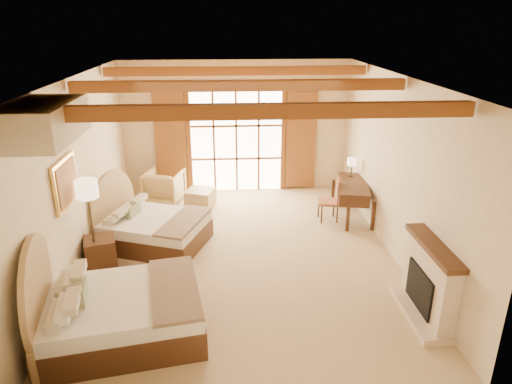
{
  "coord_description": "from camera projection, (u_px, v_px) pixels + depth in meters",
  "views": [
    {
      "loc": [
        -0.25,
        -7.47,
        4.09
      ],
      "look_at": [
        0.27,
        0.2,
        1.16
      ],
      "focal_mm": 32.0,
      "sensor_mm": 36.0,
      "label": 1
    }
  ],
  "objects": [
    {
      "name": "floor",
      "position": [
        242.0,
        255.0,
        8.43
      ],
      "size": [
        7.0,
        7.0,
        0.0
      ],
      "primitive_type": "plane",
      "color": "tan",
      "rests_on": "ground"
    },
    {
      "name": "wall_back",
      "position": [
        236.0,
        127.0,
        11.13
      ],
      "size": [
        5.5,
        0.0,
        5.5
      ],
      "primitive_type": "plane",
      "rotation": [
        1.57,
        0.0,
        0.0
      ],
      "color": "beige",
      "rests_on": "ground"
    },
    {
      "name": "wall_left",
      "position": [
        79.0,
        176.0,
        7.69
      ],
      "size": [
        0.0,
        7.0,
        7.0
      ],
      "primitive_type": "plane",
      "rotation": [
        1.57,
        0.0,
        1.57
      ],
      "color": "beige",
      "rests_on": "ground"
    },
    {
      "name": "wall_right",
      "position": [
        397.0,
        169.0,
        8.03
      ],
      "size": [
        0.0,
        7.0,
        7.0
      ],
      "primitive_type": "plane",
      "rotation": [
        1.57,
        0.0,
        -1.57
      ],
      "color": "beige",
      "rests_on": "ground"
    },
    {
      "name": "ceiling",
      "position": [
        240.0,
        78.0,
        7.29
      ],
      "size": [
        7.0,
        7.0,
        0.0
      ],
      "primitive_type": "plane",
      "rotation": [
        3.14,
        0.0,
        0.0
      ],
      "color": "#B07D3B",
      "rests_on": "ground"
    },
    {
      "name": "ceiling_beams",
      "position": [
        240.0,
        85.0,
        7.34
      ],
      "size": [
        5.39,
        4.6,
        0.18
      ],
      "primitive_type": null,
      "color": "brown",
      "rests_on": "ceiling"
    },
    {
      "name": "french_doors",
      "position": [
        236.0,
        142.0,
        11.19
      ],
      "size": [
        3.95,
        0.08,
        2.6
      ],
      "color": "white",
      "rests_on": "ground"
    },
    {
      "name": "fireplace",
      "position": [
        428.0,
        285.0,
        6.55
      ],
      "size": [
        0.46,
        1.4,
        1.16
      ],
      "color": "beige",
      "rests_on": "ground"
    },
    {
      "name": "painting",
      "position": [
        66.0,
        183.0,
        6.94
      ],
      "size": [
        0.06,
        0.95,
        0.75
      ],
      "color": "#E1B753",
      "rests_on": "wall_left"
    },
    {
      "name": "canopy_valance",
      "position": [
        43.0,
        122.0,
        5.37
      ],
      "size": [
        0.7,
        1.4,
        0.45
      ],
      "primitive_type": "cube",
      "color": "beige",
      "rests_on": "ceiling"
    },
    {
      "name": "bed_near",
      "position": [
        111.0,
        309.0,
        6.15
      ],
      "size": [
        2.35,
        1.91,
        1.38
      ],
      "rotation": [
        0.0,
        0.0,
        0.17
      ],
      "color": "#43251A",
      "rests_on": "floor"
    },
    {
      "name": "bed_far",
      "position": [
        147.0,
        227.0,
        8.69
      ],
      "size": [
        2.3,
        1.94,
        1.22
      ],
      "rotation": [
        0.0,
        0.0,
        -0.35
      ],
      "color": "#43251A",
      "rests_on": "floor"
    },
    {
      "name": "nightstand",
      "position": [
        101.0,
        254.0,
        7.82
      ],
      "size": [
        0.62,
        0.62,
        0.6
      ],
      "primitive_type": "cube",
      "rotation": [
        0.0,
        0.0,
        0.28
      ],
      "color": "#43251A",
      "rests_on": "floor"
    },
    {
      "name": "floor_lamp",
      "position": [
        87.0,
        195.0,
        7.33
      ],
      "size": [
        0.36,
        0.36,
        1.68
      ],
      "color": "#3C311E",
      "rests_on": "floor"
    },
    {
      "name": "armchair",
      "position": [
        164.0,
        186.0,
        10.75
      ],
      "size": [
        1.0,
        1.02,
        0.76
      ],
      "primitive_type": "imported",
      "rotation": [
        0.0,
        0.0,
        -3.4
      ],
      "color": "tan",
      "rests_on": "floor"
    },
    {
      "name": "ottoman",
      "position": [
        201.0,
        199.0,
        10.49
      ],
      "size": [
        0.73,
        0.73,
        0.42
      ],
      "primitive_type": "cube",
      "rotation": [
        0.0,
        0.0,
        -0.32
      ],
      "color": "tan",
      "rests_on": "floor"
    },
    {
      "name": "desk",
      "position": [
        352.0,
        199.0,
        9.89
      ],
      "size": [
        0.93,
        1.57,
        0.79
      ],
      "rotation": [
        0.0,
        0.0,
        -0.21
      ],
      "color": "#43251A",
      "rests_on": "floor"
    },
    {
      "name": "desk_chair",
      "position": [
        329.0,
        207.0,
        9.79
      ],
      "size": [
        0.49,
        0.49,
        0.95
      ],
      "rotation": [
        0.0,
        0.0,
        -0.19
      ],
      "color": "#A1603B",
      "rests_on": "floor"
    },
    {
      "name": "desk_lamp",
      "position": [
        352.0,
        163.0,
        10.1
      ],
      "size": [
        0.2,
        0.2,
        0.41
      ],
      "color": "#3C311E",
      "rests_on": "desk"
    }
  ]
}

